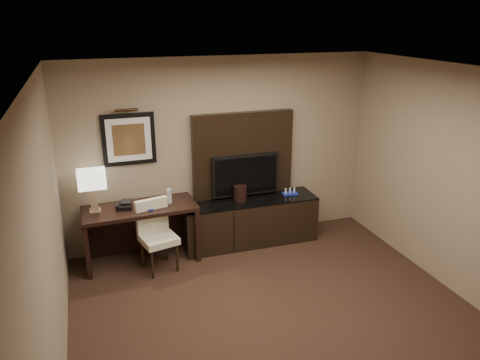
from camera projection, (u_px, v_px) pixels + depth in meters
name	position (u px, v px, depth m)	size (l,w,h in m)	color
floor	(291.00, 337.00, 4.96)	(4.50, 5.00, 0.01)	black
ceiling	(302.00, 78.00, 4.05)	(4.50, 5.00, 0.01)	silver
wall_back	(222.00, 152.00, 6.74)	(4.50, 0.01, 2.70)	gray
wall_left	(46.00, 257.00, 3.83)	(0.01, 5.00, 2.70)	gray
desk	(142.00, 234.00, 6.36)	(1.49, 0.64, 0.80)	black
credenza	(250.00, 221.00, 6.90)	(1.97, 0.55, 0.68)	black
tv_wall_panel	(243.00, 156.00, 6.80)	(1.50, 0.12, 1.30)	black
tv	(245.00, 175.00, 6.79)	(1.00, 0.08, 0.60)	black
artwork	(129.00, 139.00, 6.22)	(0.70, 0.04, 0.70)	black
picture_light	(127.00, 110.00, 6.06)	(0.04, 0.04, 0.30)	#3B2413
desk_chair	(159.00, 238.00, 6.12)	(0.43, 0.50, 0.91)	#ECE8C5
table_lamp	(93.00, 192.00, 6.01)	(0.32, 0.18, 0.52)	#977B5E
desk_phone	(124.00, 205.00, 6.16)	(0.20, 0.18, 0.10)	black
blue_folder	(147.00, 206.00, 6.23)	(0.22, 0.30, 0.02)	#18239C
book	(151.00, 200.00, 6.17)	(0.15, 0.02, 0.20)	tan
water_bottle	(169.00, 196.00, 6.33)	(0.07, 0.07, 0.20)	#B2C5C9
ice_bucket	(240.00, 193.00, 6.73)	(0.20, 0.20, 0.22)	black
minibar_tray	(290.00, 192.00, 6.98)	(0.23, 0.14, 0.08)	#192BA4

